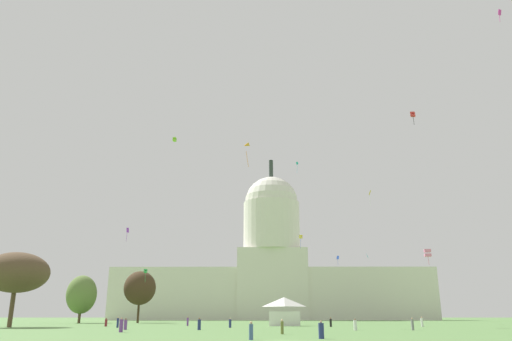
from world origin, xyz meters
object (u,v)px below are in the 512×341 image
(kite_lime_high, at_px, (175,139))
(kite_red_high, at_px, (413,114))
(person_navy_front_center, at_px, (230,323))
(kite_green_low, at_px, (146,271))
(tree_west_near, at_px, (82,294))
(person_white_near_tent, at_px, (422,322))
(person_grey_back_right, at_px, (413,324))
(person_navy_back_left, at_px, (199,324))
(person_white_lawn_far_right, at_px, (355,325))
(kite_magenta_high, at_px, (500,13))
(person_purple_edge_east, at_px, (188,322))
(person_maroon_mid_center, at_px, (106,323))
(tree_west_far, at_px, (140,288))
(capitol_building, at_px, (272,271))
(kite_turquoise_high, at_px, (297,165))
(person_navy_near_tree_west, at_px, (118,323))
(tree_west_mid, at_px, (17,273))
(kite_pink_low, at_px, (428,253))
(person_denim_edge_west, at_px, (251,331))
(kite_blue_mid, at_px, (338,258))
(person_purple_near_tree_east, at_px, (121,326))
(kite_orange_mid, at_px, (250,149))
(person_navy_deep_crowd, at_px, (321,331))
(kite_violet_mid, at_px, (128,231))
(kite_yellow_mid, at_px, (301,237))
(event_tent, at_px, (284,312))
(kite_cyan_mid, at_px, (367,256))
(person_black_back_center, at_px, (331,323))
(person_olive_mid_left, at_px, (282,327))
(kite_gold_mid, at_px, (370,194))
(person_purple_front_right, at_px, (125,325))

(kite_lime_high, relative_size, kite_red_high, 0.45)
(person_navy_front_center, bearing_deg, kite_green_low, -6.35)
(tree_west_near, distance_m, person_white_near_tent, 83.65)
(person_grey_back_right, distance_m, person_navy_back_left, 28.93)
(person_white_lawn_far_right, distance_m, kite_magenta_high, 54.95)
(person_purple_edge_east, xyz_separation_m, kite_lime_high, (-12.98, 46.28, 54.02))
(tree_west_near, distance_m, person_maroon_mid_center, 41.33)
(kite_green_low, bearing_deg, tree_west_far, 108.38)
(capitol_building, bearing_deg, kite_green_low, -110.02)
(kite_turquoise_high, bearing_deg, person_maroon_mid_center, -32.45)
(person_navy_back_left, bearing_deg, person_navy_near_tree_west, -113.17)
(tree_west_mid, height_order, kite_green_low, kite_green_low)
(person_white_lawn_far_right, distance_m, kite_pink_low, 25.03)
(kite_turquoise_high, bearing_deg, kite_green_low, -41.11)
(person_denim_edge_west, height_order, person_navy_front_center, person_navy_front_center)
(person_white_near_tent, distance_m, kite_blue_mid, 91.54)
(person_purple_near_tree_east, xyz_separation_m, kite_orange_mid, (14.57, 27.52, 31.77))
(person_grey_back_right, xyz_separation_m, person_navy_deep_crowd, (-15.29, -24.80, -0.07))
(kite_violet_mid, bearing_deg, person_navy_near_tree_west, -79.01)
(kite_yellow_mid, bearing_deg, person_navy_front_center, 11.03)
(person_navy_back_left, distance_m, kite_yellow_mid, 99.55)
(event_tent, height_order, person_navy_deep_crowd, event_tent)
(kite_pink_low, distance_m, kite_violet_mid, 77.31)
(kite_cyan_mid, xyz_separation_m, kite_lime_high, (-59.83, -8.51, 35.31))
(person_denim_edge_west, xyz_separation_m, person_white_lawn_far_right, (13.49, 26.21, 0.00))
(person_black_back_center, height_order, person_navy_near_tree_west, person_navy_near_tree_west)
(person_white_near_tent, xyz_separation_m, person_navy_near_tree_west, (-51.92, -8.54, 0.01))
(person_grey_back_right, bearing_deg, person_navy_front_center, 78.49)
(person_denim_edge_west, xyz_separation_m, kite_yellow_mid, (14.52, 121.01, 26.62))
(capitol_building, height_order, kite_magenta_high, capitol_building)
(kite_cyan_mid, bearing_deg, person_olive_mid_left, 49.32)
(capitol_building, height_order, person_white_near_tent, capitol_building)
(person_navy_front_center, distance_m, person_navy_near_tree_west, 18.23)
(person_purple_edge_east, distance_m, person_white_lawn_far_right, 38.41)
(person_navy_near_tree_west, height_order, kite_gold_mid, kite_gold_mid)
(person_navy_deep_crowd, relative_size, kite_orange_mid, 0.37)
(person_purple_edge_east, height_order, person_navy_near_tree_west, person_purple_edge_east)
(kite_gold_mid, relative_size, kite_red_high, 1.47)
(person_denim_edge_west, height_order, person_maroon_mid_center, person_maroon_mid_center)
(person_navy_deep_crowd, xyz_separation_m, person_navy_near_tree_west, (-28.34, 38.19, 0.11))
(kite_red_high, xyz_separation_m, kite_green_low, (-58.94, 23.40, -29.91))
(tree_west_near, relative_size, kite_red_high, 4.09)
(person_navy_back_left, bearing_deg, kite_blue_mid, 178.30)
(tree_west_mid, distance_m, kite_orange_mid, 46.46)
(kite_pink_low, xyz_separation_m, kite_magenta_high, (10.33, -15.39, 36.77))
(kite_green_low, bearing_deg, person_grey_back_right, -44.16)
(person_denim_edge_west, relative_size, person_purple_front_right, 0.95)
(person_purple_front_right, height_order, kite_cyan_mid, kite_cyan_mid)
(person_navy_near_tree_west, bearing_deg, kite_magenta_high, -95.27)
(tree_west_mid, relative_size, person_navy_back_left, 8.69)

